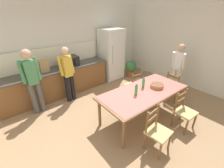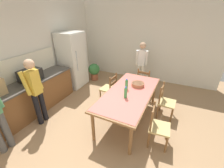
# 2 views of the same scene
# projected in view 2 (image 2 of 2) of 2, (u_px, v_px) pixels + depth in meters

# --- Properties ---
(ground_plane) EXTENTS (8.32, 8.32, 0.00)m
(ground_plane) POSITION_uv_depth(u_px,v_px,m) (111.00, 129.00, 3.58)
(ground_plane) COLOR #9E7A56
(wall_back) EXTENTS (6.52, 0.12, 2.90)m
(wall_back) POSITION_uv_depth(u_px,v_px,m) (18.00, 57.00, 3.90)
(wall_back) COLOR silver
(wall_back) RESTS_ON ground
(wall_right) EXTENTS (0.12, 5.20, 2.90)m
(wall_right) POSITION_uv_depth(u_px,v_px,m) (147.00, 42.00, 5.58)
(wall_right) COLOR silver
(wall_right) RESTS_ON ground
(kitchen_counter) EXTENTS (3.39, 0.66, 0.90)m
(kitchen_counter) POSITION_uv_depth(u_px,v_px,m) (18.00, 105.00, 3.69)
(kitchen_counter) COLOR brown
(kitchen_counter) RESTS_ON ground
(counter_splashback) EXTENTS (3.35, 0.03, 0.60)m
(counter_splashback) POSITION_uv_depth(u_px,v_px,m) (0.00, 75.00, 3.47)
(counter_splashback) COLOR #EFE8CB
(counter_splashback) RESTS_ON kitchen_counter
(refrigerator) EXTENTS (0.80, 0.73, 1.90)m
(refrigerator) POSITION_uv_depth(u_px,v_px,m) (73.00, 60.00, 5.24)
(refrigerator) COLOR silver
(refrigerator) RESTS_ON ground
(microwave) EXTENTS (0.50, 0.39, 0.30)m
(microwave) POSITION_uv_depth(u_px,v_px,m) (30.00, 75.00, 3.82)
(microwave) COLOR black
(microwave) RESTS_ON kitchen_counter
(dining_table) EXTENTS (2.25, 1.11, 0.78)m
(dining_table) POSITION_uv_depth(u_px,v_px,m) (129.00, 95.00, 3.61)
(dining_table) COLOR brown
(dining_table) RESTS_ON ground
(bottle_near_centre) EXTENTS (0.07, 0.07, 0.27)m
(bottle_near_centre) POSITION_uv_depth(u_px,v_px,m) (126.00, 93.00, 3.30)
(bottle_near_centre) COLOR green
(bottle_near_centre) RESTS_ON dining_table
(bottle_off_centre) EXTENTS (0.07, 0.07, 0.27)m
(bottle_off_centre) POSITION_uv_depth(u_px,v_px,m) (126.00, 84.00, 3.66)
(bottle_off_centre) COLOR green
(bottle_off_centre) RESTS_ON dining_table
(serving_bowl) EXTENTS (0.32, 0.32, 0.09)m
(serving_bowl) POSITION_uv_depth(u_px,v_px,m) (138.00, 84.00, 3.84)
(serving_bowl) COLOR #9E6642
(serving_bowl) RESTS_ON dining_table
(chair_side_far_right) EXTENTS (0.45, 0.44, 0.91)m
(chair_side_far_right) POSITION_uv_depth(u_px,v_px,m) (109.00, 89.00, 4.45)
(chair_side_far_right) COLOR brown
(chair_side_far_right) RESTS_ON ground
(chair_side_near_right) EXTENTS (0.45, 0.43, 0.91)m
(chair_side_near_right) POSITION_uv_depth(u_px,v_px,m) (166.00, 102.00, 3.82)
(chair_side_near_right) COLOR brown
(chair_side_near_right) RESTS_ON ground
(chair_head_end) EXTENTS (0.45, 0.46, 0.91)m
(chair_head_end) POSITION_uv_depth(u_px,v_px,m) (144.00, 82.00, 4.86)
(chair_head_end) COLOR brown
(chair_head_end) RESTS_ON ground
(chair_side_near_left) EXTENTS (0.44, 0.43, 0.91)m
(chair_side_near_left) POSITION_uv_depth(u_px,v_px,m) (158.00, 127.00, 3.01)
(chair_side_near_left) COLOR brown
(chair_side_near_left) RESTS_ON ground
(person_at_counter) EXTENTS (0.41, 0.28, 1.64)m
(person_at_counter) POSITION_uv_depth(u_px,v_px,m) (35.00, 89.00, 3.42)
(person_at_counter) COLOR black
(person_at_counter) RESTS_ON ground
(person_by_table) EXTENTS (0.31, 0.43, 1.58)m
(person_by_table) POSITION_uv_depth(u_px,v_px,m) (141.00, 63.00, 5.20)
(person_by_table) COLOR silver
(person_by_table) RESTS_ON ground
(potted_plant) EXTENTS (0.44, 0.44, 0.67)m
(potted_plant) POSITION_uv_depth(u_px,v_px,m) (94.00, 71.00, 5.89)
(potted_plant) COLOR brown
(potted_plant) RESTS_ON ground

